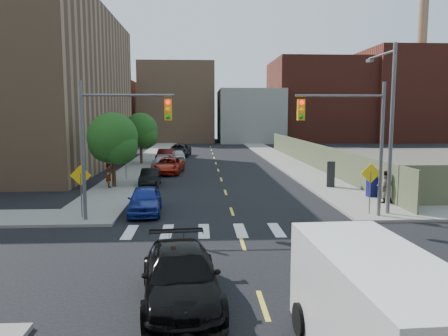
{
  "coord_description": "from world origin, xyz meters",
  "views": [
    {
      "loc": [
        -1.76,
        -15.71,
        5.39
      ],
      "look_at": [
        -0.24,
        11.6,
        2.0
      ],
      "focal_mm": 35.0,
      "sensor_mm": 36.0,
      "label": 1
    }
  ],
  "objects": [
    {
      "name": "tree_west_far",
      "position": [
        -8.0,
        31.05,
        3.48
      ],
      "size": [
        3.66,
        3.64,
        5.52
      ],
      "color": "#332114",
      "rests_on": "ground"
    },
    {
      "name": "sidewalk_ne",
      "position": [
        7.75,
        41.5,
        0.07
      ],
      "size": [
        3.5,
        73.0,
        0.15
      ],
      "primitive_type": "cube",
      "color": "gray",
      "rests_on": "ground"
    },
    {
      "name": "parked_car_red",
      "position": [
        -4.63,
        23.91,
        0.73
      ],
      "size": [
        2.9,
        5.43,
        1.45
      ],
      "primitive_type": "imported",
      "rotation": [
        0.0,
        0.0,
        -0.1
      ],
      "color": "#A82110",
      "rests_on": "ground"
    },
    {
      "name": "signal_ne",
      "position": [
        5.98,
        6.0,
        4.53
      ],
      "size": [
        4.59,
        0.3,
        7.0
      ],
      "color": "#59595E",
      "rests_on": "ground"
    },
    {
      "name": "mailbox",
      "position": [
        9.2,
        11.16,
        0.87
      ],
      "size": [
        0.66,
        0.53,
        1.49
      ],
      "rotation": [
        0.0,
        0.0,
        0.12
      ],
      "color": "#0E1157",
      "rests_on": "sidewalk_ne"
    },
    {
      "name": "bg_bldg_fareast",
      "position": [
        38.0,
        70.0,
        9.0
      ],
      "size": [
        14.0,
        16.0,
        18.0
      ],
      "primitive_type": "cube",
      "color": "#592319",
      "rests_on": "ground"
    },
    {
      "name": "cargo_van",
      "position": [
        1.83,
        -7.34,
        1.37
      ],
      "size": [
        2.57,
        5.78,
        2.6
      ],
      "rotation": [
        0.0,
        0.0,
        0.04
      ],
      "color": "white",
      "rests_on": "ground"
    },
    {
      "name": "parked_car_silver",
      "position": [
        -5.5,
        27.48,
        0.63
      ],
      "size": [
        1.97,
        4.41,
        1.26
      ],
      "primitive_type": "imported",
      "rotation": [
        0.0,
        0.0,
        -0.05
      ],
      "color": "#9EA0A5",
      "rests_on": "ground"
    },
    {
      "name": "bg_bldg_midwest",
      "position": [
        -6.0,
        72.0,
        7.5
      ],
      "size": [
        14.0,
        16.0,
        15.0
      ],
      "primitive_type": "cube",
      "color": "#8C6B4C",
      "rests_on": "ground"
    },
    {
      "name": "signal_nw",
      "position": [
        -5.98,
        6.0,
        4.53
      ],
      "size": [
        4.59,
        0.3,
        7.0
      ],
      "color": "#59595E",
      "rests_on": "ground"
    },
    {
      "name": "parked_car_maroon",
      "position": [
        -5.5,
        32.27,
        0.79
      ],
      "size": [
        1.98,
        4.89,
        1.58
      ],
      "primitive_type": "imported",
      "rotation": [
        0.0,
        0.0,
        -0.06
      ],
      "color": "#430E0D",
      "rests_on": "ground"
    },
    {
      "name": "parked_car_blue",
      "position": [
        -4.77,
        7.86,
        0.74
      ],
      "size": [
        1.99,
        4.42,
        1.48
      ],
      "primitive_type": "imported",
      "rotation": [
        0.0,
        0.0,
        0.06
      ],
      "color": "navy",
      "rests_on": "ground"
    },
    {
      "name": "smokestack",
      "position": [
        42.0,
        70.0,
        14.0
      ],
      "size": [
        1.8,
        1.8,
        28.0
      ],
      "primitive_type": "cylinder",
      "color": "#8C6B4C",
      "rests_on": "ground"
    },
    {
      "name": "warn_sign_midwest",
      "position": [
        -7.8,
        20.0,
        1.99
      ],
      "size": [
        1.06,
        0.06,
        2.83
      ],
      "color": "#59595E",
      "rests_on": "ground"
    },
    {
      "name": "ground",
      "position": [
        0.0,
        0.0,
        0.0
      ],
      "size": [
        160.0,
        160.0,
        0.0
      ],
      "primitive_type": "plane",
      "color": "black",
      "rests_on": "ground"
    },
    {
      "name": "streetlight_ne",
      "position": [
        8.2,
        6.9,
        5.22
      ],
      "size": [
        0.25,
        3.7,
        9.0
      ],
      "color": "#59595E",
      "rests_on": "ground"
    },
    {
      "name": "parked_car_white",
      "position": [
        -4.2,
        34.28,
        0.65
      ],
      "size": [
        1.72,
        3.9,
        1.31
      ],
      "primitive_type": "imported",
      "rotation": [
        0.0,
        0.0,
        0.05
      ],
      "color": "silver",
      "rests_on": "ground"
    },
    {
      "name": "parked_car_grey",
      "position": [
        -4.41,
        40.17,
        0.79
      ],
      "size": [
        3.16,
        5.92,
        1.58
      ],
      "primitive_type": "imported",
      "rotation": [
        0.0,
        0.0,
        -0.09
      ],
      "color": "black",
      "rests_on": "ground"
    },
    {
      "name": "pedestrian_west",
      "position": [
        -8.28,
        15.64,
        1.02
      ],
      "size": [
        0.62,
        0.74,
        1.74
      ],
      "primitive_type": "imported",
      "rotation": [
        0.0,
        0.0,
        1.95
      ],
      "color": "gray",
      "rests_on": "sidewalk_nw"
    },
    {
      "name": "black_sedan",
      "position": [
        -2.34,
        -3.69,
        0.78
      ],
      "size": [
        2.68,
        5.53,
        1.55
      ],
      "primitive_type": "imported",
      "rotation": [
        0.0,
        0.0,
        0.1
      ],
      "color": "black",
      "rests_on": "ground"
    },
    {
      "name": "sidewalk_nw",
      "position": [
        -7.75,
        41.5,
        0.07
      ],
      "size": [
        3.5,
        73.0,
        0.15
      ],
      "primitive_type": "cube",
      "color": "gray",
      "rests_on": "ground"
    },
    {
      "name": "warn_sign_ne",
      "position": [
        7.2,
        6.5,
        1.99
      ],
      "size": [
        1.06,
        0.06,
        2.83
      ],
      "color": "#59595E",
      "rests_on": "ground"
    },
    {
      "name": "tree_west_near",
      "position": [
        -8.0,
        16.05,
        3.48
      ],
      "size": [
        3.66,
        3.64,
        5.52
      ],
      "color": "#332114",
      "rests_on": "ground"
    },
    {
      "name": "bg_bldg_east",
      "position": [
        22.0,
        72.0,
        8.0
      ],
      "size": [
        18.0,
        18.0,
        16.0
      ],
      "primitive_type": "cube",
      "color": "#592319",
      "rests_on": "ground"
    },
    {
      "name": "pedestrian_east",
      "position": [
        9.2,
        9.2,
        1.11
      ],
      "size": [
        1.04,
        0.87,
        1.92
      ],
      "primitive_type": "imported",
      "rotation": [
        0.0,
        0.0,
        2.98
      ],
      "color": "gray",
      "rests_on": "sidewalk_ne"
    },
    {
      "name": "warn_sign_nw",
      "position": [
        -7.8,
        6.5,
        1.99
      ],
      "size": [
        1.06,
        0.06,
        2.83
      ],
      "color": "#59595E",
      "rests_on": "ground"
    },
    {
      "name": "parked_car_black",
      "position": [
        -5.5,
        17.13,
        0.64
      ],
      "size": [
        1.38,
        3.91,
        1.29
      ],
      "primitive_type": "imported",
      "rotation": [
        0.0,
        0.0,
        0.01
      ],
      "color": "black",
      "rests_on": "ground"
    },
    {
      "name": "bg_bldg_center",
      "position": [
        8.0,
        70.0,
        5.0
      ],
      "size": [
        12.0,
        16.0,
        10.0
      ],
      "primitive_type": "cube",
      "color": "gray",
      "rests_on": "ground"
    },
    {
      "name": "fence_north",
      "position": [
        9.6,
        28.0,
        1.25
      ],
      "size": [
        0.12,
        44.0,
        2.5
      ],
      "primitive_type": "cube",
      "color": "#5A6043",
      "rests_on": "ground"
    },
    {
      "name": "bg_bldg_west",
      "position": [
        -22.0,
        70.0,
        6.0
      ],
      "size": [
        14.0,
        18.0,
        12.0
      ],
      "primitive_type": "cube",
      "color": "#592319",
      "rests_on": "ground"
    },
    {
      "name": "payphone",
      "position": [
        7.7,
        15.06,
        1.07
      ],
      "size": [
        0.63,
        0.56,
        1.85
      ],
      "primitive_type": "cube",
      "rotation": [
        0.0,
        0.0,
        -0.22
      ],
      "color": "black",
      "rests_on": "sidewalk_ne"
    }
  ]
}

